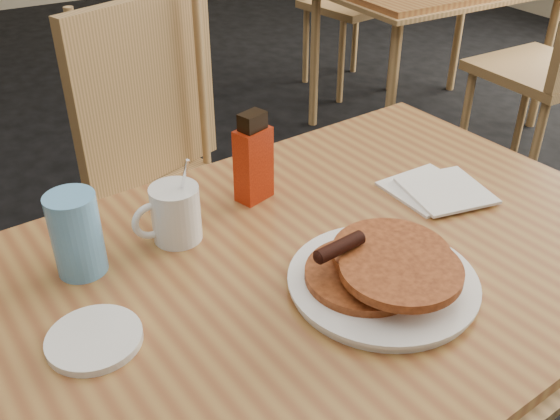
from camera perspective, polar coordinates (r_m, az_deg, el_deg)
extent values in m
cube|color=#9F6E38|center=(1.08, 3.66, -5.11)|extent=(1.28, 0.91, 0.04)
cube|color=tan|center=(1.09, 3.63, -5.74)|extent=(1.32, 0.96, 0.02)
cylinder|color=tan|center=(1.78, 11.56, -3.93)|extent=(0.04, 0.04, 0.71)
cylinder|color=tan|center=(2.77, 10.10, 9.99)|extent=(0.04, 0.04, 0.71)
cylinder|color=tan|center=(3.82, 16.03, 15.54)|extent=(0.04, 0.04, 0.71)
cube|color=tan|center=(1.68, -8.68, -0.41)|extent=(0.58, 0.58, 0.04)
cube|color=tan|center=(1.73, -12.14, 10.37)|extent=(0.44, 0.19, 0.50)
cylinder|color=tan|center=(1.66, -11.37, -12.63)|extent=(0.04, 0.04, 0.47)
cylinder|color=tan|center=(2.02, -5.36, -2.59)|extent=(0.04, 0.04, 0.47)
cube|color=tan|center=(3.73, 6.53, 18.15)|extent=(0.52, 0.52, 0.04)
cylinder|color=tan|center=(3.56, 5.62, 13.26)|extent=(0.04, 0.04, 0.46)
cylinder|color=tan|center=(4.04, 6.89, 15.55)|extent=(0.04, 0.04, 0.46)
cube|color=tan|center=(2.83, 22.83, 11.67)|extent=(0.47, 0.47, 0.04)
cylinder|color=tan|center=(2.69, 22.16, 4.54)|extent=(0.04, 0.04, 0.48)
cylinder|color=tan|center=(3.17, 21.41, 8.91)|extent=(0.04, 0.04, 0.48)
cylinder|color=white|center=(1.01, 9.35, -6.59)|extent=(0.29, 0.29, 0.02)
cylinder|color=white|center=(1.01, 9.38, -6.28)|extent=(0.30, 0.30, 0.01)
cylinder|color=#AD5124|center=(1.00, 7.69, -5.88)|extent=(0.19, 0.19, 0.01)
cylinder|color=#AD5124|center=(1.02, 10.15, -4.00)|extent=(0.19, 0.19, 0.01)
cylinder|color=#AD5124|center=(0.97, 10.99, -5.34)|extent=(0.19, 0.19, 0.01)
cylinder|color=black|center=(0.97, 5.49, -3.39)|extent=(0.09, 0.03, 0.02)
cylinder|color=white|center=(1.10, -9.49, -0.32)|extent=(0.09, 0.09, 0.10)
torus|color=white|center=(1.09, -11.68, -0.97)|extent=(0.07, 0.01, 0.07)
cylinder|color=black|center=(1.08, -9.69, 1.61)|extent=(0.08, 0.08, 0.01)
cylinder|color=silver|center=(1.09, -9.06, 1.46)|extent=(0.03, 0.05, 0.15)
cube|color=maroon|center=(1.20, -2.44, 4.17)|extent=(0.08, 0.06, 0.15)
cube|color=black|center=(1.16, -2.54, 8.11)|extent=(0.06, 0.05, 0.03)
cube|color=white|center=(1.29, 13.43, 1.85)|extent=(0.16, 0.16, 0.01)
cube|color=white|center=(1.28, 14.94, 1.73)|extent=(0.18, 0.18, 0.01)
cylinder|color=#61A8E5|center=(1.05, -18.12, -2.12)|extent=(0.10, 0.10, 0.14)
cylinder|color=white|center=(0.95, -16.62, -11.24)|extent=(0.17, 0.17, 0.01)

